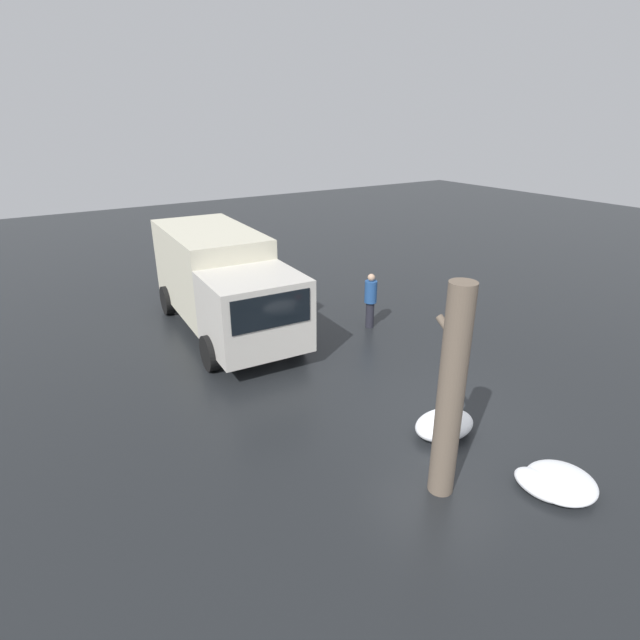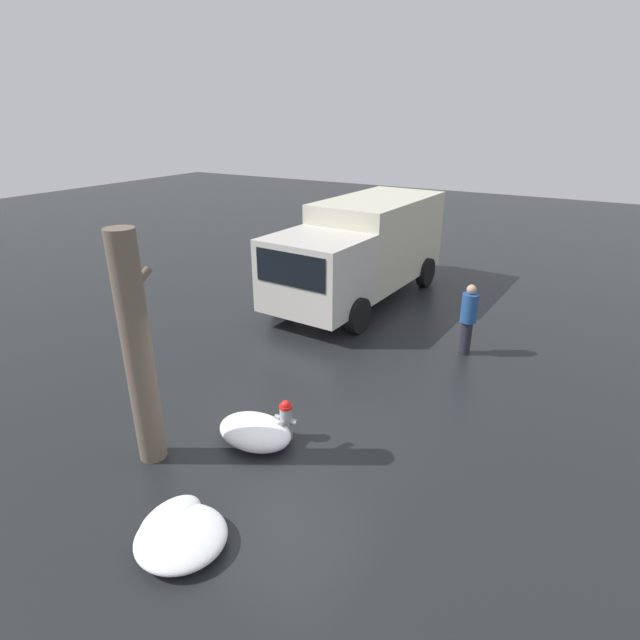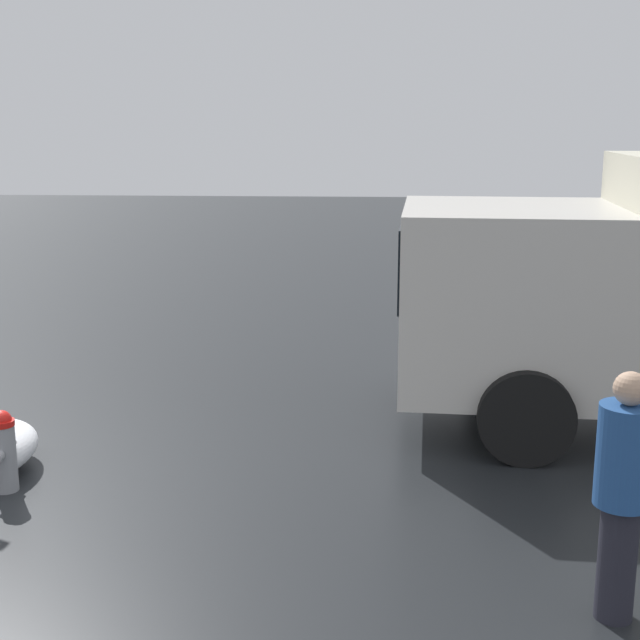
{
  "view_description": "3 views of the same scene",
  "coord_description": "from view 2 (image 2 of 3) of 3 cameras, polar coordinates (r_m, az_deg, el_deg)",
  "views": [
    {
      "loc": [
        -6.03,
        6.9,
        5.86
      ],
      "look_at": [
        3.93,
        0.53,
        0.99
      ],
      "focal_mm": 28.0,
      "sensor_mm": 36.0,
      "label": 1
    },
    {
      "loc": [
        -5.78,
        -4.02,
        5.08
      ],
      "look_at": [
        2.78,
        0.97,
        0.96
      ],
      "focal_mm": 28.0,
      "sensor_mm": 36.0,
      "label": 2
    },
    {
      "loc": [
        3.16,
        -7.0,
        3.14
      ],
      "look_at": [
        2.65,
        1.14,
        1.29
      ],
      "focal_mm": 50.0,
      "sensor_mm": 36.0,
      "label": 3
    }
  ],
  "objects": [
    {
      "name": "snow_pile_by_tree",
      "position": [
        7.06,
        -15.58,
        -22.79
      ],
      "size": [
        1.14,
        1.17,
        0.29
      ],
      "color": "white",
      "rests_on": "ground_plane"
    },
    {
      "name": "snow_pile_by_hydrant",
      "position": [
        8.5,
        -7.44,
        -12.53
      ],
      "size": [
        0.91,
        1.3,
        0.43
      ],
      "color": "white",
      "rests_on": "ground_plane"
    },
    {
      "name": "ground_plane",
      "position": [
        8.68,
        -3.84,
        -13.28
      ],
      "size": [
        60.0,
        60.0,
        0.0
      ],
      "primitive_type": "plane",
      "color": "black"
    },
    {
      "name": "fire_hydrant",
      "position": [
        8.46,
        -3.93,
        -11.26
      ],
      "size": [
        0.31,
        0.41,
        0.73
      ],
      "rotation": [
        0.0,
        0.0,
        3.22
      ],
      "color": "gray",
      "rests_on": "ground_plane"
    },
    {
      "name": "delivery_truck",
      "position": [
        14.48,
        4.92,
        8.3
      ],
      "size": [
        6.77,
        2.9,
        2.8
      ],
      "rotation": [
        0.0,
        0.0,
        1.51
      ],
      "color": "beige",
      "rests_on": "ground_plane"
    },
    {
      "name": "pedestrian",
      "position": [
        11.53,
        16.59,
        0.35
      ],
      "size": [
        0.36,
        0.36,
        1.65
      ],
      "rotation": [
        0.0,
        0.0,
        5.88
      ],
      "color": "#23232D",
      "rests_on": "ground_plane"
    },
    {
      "name": "snow_pile_curbside",
      "position": [
        7.32,
        -16.7,
        -21.01
      ],
      "size": [
        0.94,
        0.61,
        0.28
      ],
      "color": "white",
      "rests_on": "ground_plane"
    },
    {
      "name": "tree_trunk",
      "position": [
        7.76,
        -20.08,
        -3.47
      ],
      "size": [
        0.64,
        0.42,
        3.67
      ],
      "color": "#6B5B4C",
      "rests_on": "ground_plane"
    }
  ]
}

